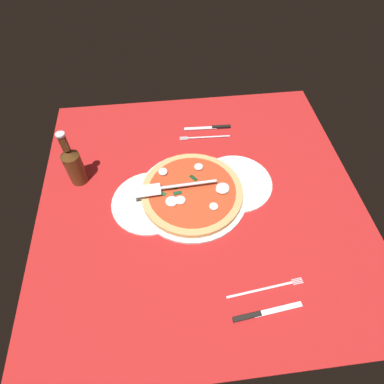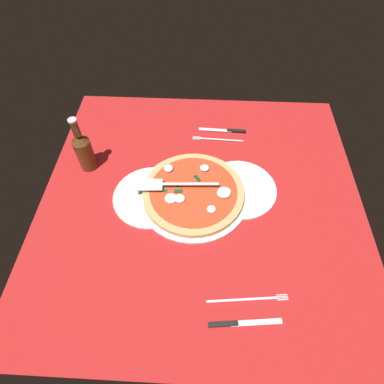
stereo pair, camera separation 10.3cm
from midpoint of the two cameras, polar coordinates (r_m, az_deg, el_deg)
name	(u,v)px [view 1 (the left image)]	position (r cm, az deg, el deg)	size (l,w,h in cm)	color
ground_plane	(200,199)	(104.55, -1.27, -1.51)	(105.43, 105.43, 0.80)	#AA1D1C
checker_pattern	(200,198)	(104.18, -1.28, -1.37)	(105.43, 105.43, 0.10)	silver
pizza_pan	(192,195)	(104.44, -2.82, -0.70)	(36.58, 36.58, 1.09)	silver
dinner_plate_left	(150,203)	(104.07, -10.44, -2.23)	(24.95, 24.95, 1.00)	white
dinner_plate_right	(236,183)	(107.88, 5.23, 1.48)	(24.71, 24.71, 1.00)	white
pizza	(192,192)	(103.16, -2.82, -0.15)	(33.37, 33.37, 3.46)	tan
pizza_server	(171,187)	(101.49, -6.71, 0.73)	(27.64, 5.15, 1.00)	silver
place_setting_near	(263,302)	(89.50, 9.40, -19.31)	(21.83, 14.89, 1.40)	silver
place_setting_far	(208,133)	(124.70, 0.59, 10.56)	(20.59, 12.33, 1.40)	silver
beer_bottle	(73,164)	(111.42, -23.22, 4.50)	(5.90, 5.90, 21.56)	#4F3015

